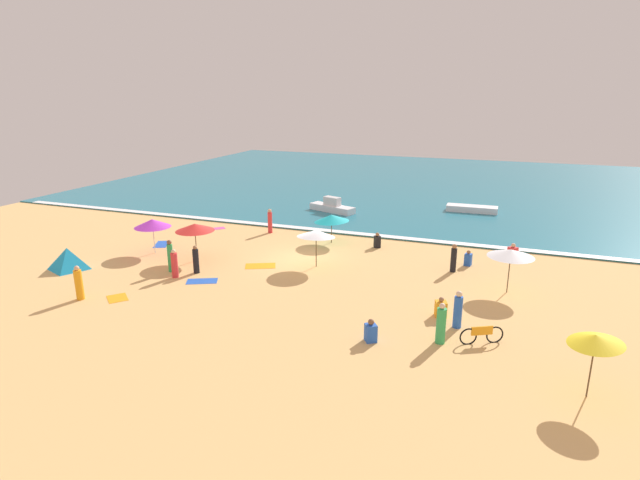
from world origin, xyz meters
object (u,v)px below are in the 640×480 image
object	(u,v)px
beachgoer_7	(377,241)
beachgoer_4	(454,258)
beach_umbrella_1	(332,218)
beachgoer_5	(458,310)
beach_tent	(68,259)
beachgoer_9	(196,260)
beachgoer_2	(270,221)
beachgoer_10	(170,256)
beachgoer_1	(79,284)
beach_umbrella_4	(596,339)
parked_bicycle	(482,335)
beachgoer_0	(441,325)
beach_umbrella_3	(511,253)
small_boat_0	(332,207)
beachgoer_6	(468,259)
beachgoer_3	(175,264)
beach_umbrella_0	(195,227)
beach_umbrella_2	(152,223)
beach_umbrella_5	(316,233)
small_boat_1	(472,209)
beachgoer_12	(441,308)
beachgoer_8	(513,251)
beachgoer_11	(371,332)

from	to	relation	value
beachgoer_7	beachgoer_4	bearing A→B (deg)	-30.12
beach_umbrella_1	beachgoer_5	distance (m)	13.47
beach_tent	beachgoer_9	size ratio (longest dim) A/B	1.44
beachgoer_2	beachgoer_10	bearing A→B (deg)	-99.90
beach_umbrella_1	beachgoer_1	world-z (taller)	beach_umbrella_1
beach_umbrella_4	parked_bicycle	world-z (taller)	beach_umbrella_4
beachgoer_0	beachgoer_1	world-z (taller)	beachgoer_0
beachgoer_0	beachgoer_4	xyz separation A→B (m)	(-0.50, 8.65, -0.02)
beach_umbrella_3	small_boat_0	distance (m)	19.11
beachgoer_1	beachgoer_6	xyz separation A→B (m)	(16.89, 11.61, -0.39)
beachgoer_7	small_boat_0	xyz separation A→B (m)	(-5.88, 8.10, 0.05)
beachgoer_4	beachgoer_7	size ratio (longest dim) A/B	1.62
beach_umbrella_1	beachgoer_3	xyz separation A→B (m)	(-5.66, -9.05, -0.93)
beach_umbrella_3	beachgoer_2	world-z (taller)	beach_umbrella_3
beachgoer_4	parked_bicycle	bearing A→B (deg)	-75.99
beach_umbrella_0	small_boat_0	size ratio (longest dim) A/B	0.77
beachgoer_0	beachgoer_6	size ratio (longest dim) A/B	1.87
beachgoer_5	small_boat_0	xyz separation A→B (m)	(-11.89, 18.02, -0.28)
beach_tent	beachgoer_5	distance (m)	21.08
beach_umbrella_0	beach_umbrella_2	bearing A→B (deg)	174.30
beach_umbrella_4	beach_umbrella_5	xyz separation A→B (m)	(-12.85, 8.86, -0.12)
beach_umbrella_4	beachgoer_3	xyz separation A→B (m)	(-19.27, 4.58, -1.34)
beach_umbrella_0	beachgoer_2	size ratio (longest dim) A/B	1.86
beachgoer_4	small_boat_1	world-z (taller)	beachgoer_4
beach_umbrella_3	beach_umbrella_5	bearing A→B (deg)	178.54
beachgoer_12	small_boat_0	xyz separation A→B (m)	(-11.10, 17.16, 0.11)
beachgoer_1	beachgoer_4	bearing A→B (deg)	32.29
parked_bicycle	beachgoer_8	world-z (taller)	beachgoer_8
beach_umbrella_1	beachgoer_12	size ratio (longest dim) A/B	2.67
beachgoer_2	parked_bicycle	bearing A→B (deg)	-38.27
beachgoer_11	small_boat_1	bearing A→B (deg)	85.59
beachgoer_9	small_boat_0	size ratio (longest dim) A/B	0.38
beachgoer_8	beachgoer_11	bearing A→B (deg)	-111.05
beachgoer_8	beachgoer_9	xyz separation A→B (m)	(-16.16, -9.03, 0.37)
beach_umbrella_1	beach_umbrella_4	size ratio (longest dim) A/B	1.05
beachgoer_11	beachgoer_10	bearing A→B (deg)	161.99
beach_umbrella_1	beachgoer_10	distance (m)	10.56
beach_umbrella_0	beachgoer_7	world-z (taller)	beach_umbrella_0
beach_tent	beachgoer_0	bearing A→B (deg)	-4.10
beachgoer_5	beachgoer_8	xyz separation A→B (m)	(2.07, 10.88, -0.41)
beach_umbrella_5	beachgoer_9	bearing A→B (deg)	-150.35
beach_umbrella_4	beachgoer_0	bearing A→B (deg)	157.36
beachgoer_7	beach_umbrella_1	bearing A→B (deg)	-179.61
beachgoer_9	beach_umbrella_5	bearing A→B (deg)	29.65
beach_umbrella_4	beachgoer_0	size ratio (longest dim) A/B	1.37
beachgoer_1	beachgoer_2	size ratio (longest dim) A/B	0.99
beach_umbrella_0	small_boat_1	xyz separation A→B (m)	(14.09, 18.30, -1.67)
beachgoer_2	small_boat_1	world-z (taller)	beachgoer_2
beachgoer_4	beachgoer_8	world-z (taller)	beachgoer_4
beachgoer_0	beachgoer_5	world-z (taller)	beachgoer_0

